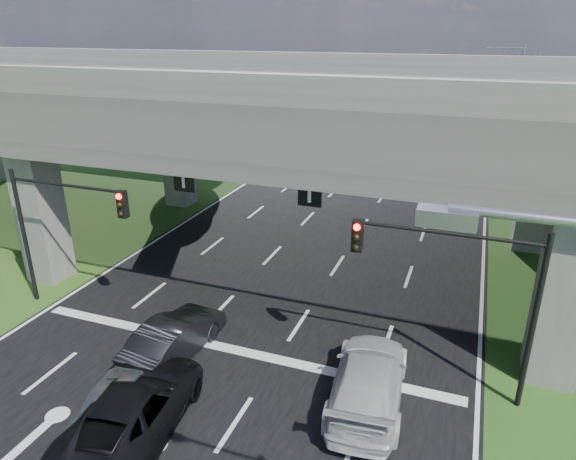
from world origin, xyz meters
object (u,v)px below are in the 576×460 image
Objects in this scene: signal_right at (463,279)px; streetlight_beyond at (512,94)px; car_silver at (124,389)px; car_white at (368,380)px; car_dark at (175,337)px; signal_left at (59,218)px; streetlight_far at (521,123)px; car_trailing at (134,408)px.

streetlight_beyond reaches higher than signal_right.
car_silver is 0.72× the size of car_white.
streetlight_beyond is 39.70m from car_dark.
signal_right reaches higher than car_dark.
car_dark is (0.00, 2.99, 0.09)m from car_silver.
signal_left is at bearing -43.95° from car_silver.
signal_left is at bearing 180.00° from signal_right.
streetlight_far is (2.27, 20.06, 1.66)m from signal_right.
streetlight_beyond is at bearing -112.66° from car_trailing.
car_trailing is (0.94, -0.74, 0.12)m from car_silver.
signal_left is 13.72m from car_white.
streetlight_beyond is 2.12× the size of car_dark.
signal_left reaches higher than car_dark.
car_silver is at bearing -155.08° from signal_right.
signal_left is 26.95m from streetlight_far.
car_silver is 2.99m from car_dark.
streetlight_far is 2.12× the size of car_dark.
car_trailing is (0.94, -3.73, 0.03)m from car_dark.
signal_right is 20.25m from streetlight_far.
signal_left is 1.27× the size of car_dark.
car_trailing reaches higher than car_silver.
car_white is at bearing -97.13° from streetlight_beyond.
signal_right is 1.03× the size of car_trailing.
streetlight_far is at bearing -107.55° from car_white.
car_trailing is at bearing -113.44° from streetlight_far.
car_dark is (-11.90, -37.54, -5.04)m from streetlight_beyond.
streetlight_far reaches higher than car_trailing.
streetlight_beyond reaches higher than signal_left.
car_trailing is at bearing -149.02° from signal_right.
car_dark is at bearing -13.85° from signal_left.
car_dark is 0.81× the size of car_trailing.
car_white is (-2.42, -1.48, -3.34)m from signal_right.
signal_left is 7.07m from car_dark.
streetlight_beyond reaches higher than car_silver.
signal_left is 8.26m from car_silver.
car_silver is 0.70× the size of car_trailing.
signal_left is 40.30m from streetlight_beyond.
car_dark is 7.20m from car_white.
car_white reaches higher than car_silver.
car_white is 0.96× the size of car_trailing.
streetlight_far is 1.78× the size of car_white.
streetlight_beyond is 1.72× the size of car_trailing.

